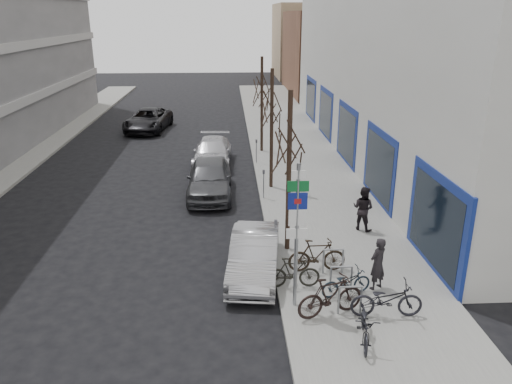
{
  "coord_description": "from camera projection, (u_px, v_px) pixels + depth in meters",
  "views": [
    {
      "loc": [
        0.67,
        -11.79,
        7.67
      ],
      "look_at": [
        1.57,
        4.08,
        2.0
      ],
      "focal_mm": 35.0,
      "sensor_mm": 36.0,
      "label": 1
    }
  ],
  "objects": [
    {
      "name": "bike_far_curb",
      "position": [
        387.0,
        297.0,
        12.99
      ],
      "size": [
        1.92,
        0.65,
        1.16
      ],
      "primitive_type": "imported",
      "rotation": [
        0.0,
        0.0,
        1.53
      ],
      "color": "black",
      "rests_on": "sidewalk_east"
    },
    {
      "name": "brick_building_far",
      "position": [
        348.0,
        53.0,
        50.59
      ],
      "size": [
        12.0,
        14.0,
        8.0
      ],
      "primitive_type": "cube",
      "color": "brown",
      "rests_on": "ground"
    },
    {
      "name": "tree_far",
      "position": [
        262.0,
        82.0,
        27.9
      ],
      "size": [
        1.8,
        1.8,
        5.5
      ],
      "color": "black",
      "rests_on": "ground"
    },
    {
      "name": "tree_near",
      "position": [
        290.0,
        135.0,
        15.68
      ],
      "size": [
        1.8,
        1.8,
        5.5
      ],
      "color": "black",
      "rests_on": "ground"
    },
    {
      "name": "ground",
      "position": [
        207.0,
        312.0,
        13.63
      ],
      "size": [
        120.0,
        120.0,
        0.0
      ],
      "primitive_type": "plane",
      "color": "black",
      "rests_on": "ground"
    },
    {
      "name": "bike_rack",
      "position": [
        341.0,
        276.0,
        14.17
      ],
      "size": [
        0.66,
        2.26,
        0.83
      ],
      "color": "gray",
      "rests_on": "sidewalk_east"
    },
    {
      "name": "tree_mid",
      "position": [
        272.0,
        101.0,
        21.79
      ],
      "size": [
        1.8,
        1.8,
        5.5
      ],
      "color": "black",
      "rests_on": "ground"
    },
    {
      "name": "meter_front",
      "position": [
        276.0,
        234.0,
        16.25
      ],
      "size": [
        0.1,
        0.08,
        1.27
      ],
      "color": "gray",
      "rests_on": "sidewalk_east"
    },
    {
      "name": "highway_sign_pole",
      "position": [
        297.0,
        228.0,
        12.92
      ],
      "size": [
        0.55,
        0.1,
        4.2
      ],
      "color": "gray",
      "rests_on": "ground"
    },
    {
      "name": "meter_mid",
      "position": [
        264.0,
        181.0,
        21.43
      ],
      "size": [
        0.1,
        0.08,
        1.27
      ],
      "color": "gray",
      "rests_on": "sidewalk_east"
    },
    {
      "name": "pedestrian_near",
      "position": [
        378.0,
        264.0,
        14.26
      ],
      "size": [
        0.69,
        0.64,
        1.59
      ],
      "primitive_type": "imported",
      "rotation": [
        0.0,
        0.0,
        3.73
      ],
      "color": "black",
      "rests_on": "sidewalk_east"
    },
    {
      "name": "bike_near_left",
      "position": [
        366.0,
        324.0,
        12.0
      ],
      "size": [
        0.81,
        1.7,
        1.0
      ],
      "primitive_type": "imported",
      "rotation": [
        0.0,
        0.0,
        -0.2
      ],
      "color": "black",
      "rests_on": "sidewalk_east"
    },
    {
      "name": "sidewalk_east",
      "position": [
        312.0,
        187.0,
        23.24
      ],
      "size": [
        5.0,
        70.0,
        0.15
      ],
      "primitive_type": "cube",
      "color": "slate",
      "rests_on": "ground"
    },
    {
      "name": "bike_mid_curb",
      "position": [
        346.0,
        280.0,
        14.04
      ],
      "size": [
        1.58,
        0.85,
        0.93
      ],
      "primitive_type": "imported",
      "rotation": [
        0.0,
        0.0,
        1.85
      ],
      "color": "black",
      "rests_on": "sidewalk_east"
    },
    {
      "name": "bike_far_inner",
      "position": [
        317.0,
        255.0,
        15.32
      ],
      "size": [
        1.8,
        0.57,
        1.09
      ],
      "primitive_type": "imported",
      "rotation": [
        0.0,
        0.0,
        1.59
      ],
      "color": "black",
      "rests_on": "sidewalk_east"
    },
    {
      "name": "lane_car",
      "position": [
        148.0,
        120.0,
        34.72
      ],
      "size": [
        3.12,
        5.67,
        1.5
      ],
      "primitive_type": "imported",
      "rotation": [
        0.0,
        0.0,
        -0.12
      ],
      "color": "black",
      "rests_on": "ground"
    },
    {
      "name": "parked_car_back",
      "position": [
        212.0,
        152.0,
        26.75
      ],
      "size": [
        2.17,
        4.88,
        1.39
      ],
      "primitive_type": "imported",
      "rotation": [
        0.0,
        0.0,
        -0.05
      ],
      "color": "#B1B0B5",
      "rests_on": "ground"
    },
    {
      "name": "bike_mid_inner",
      "position": [
        293.0,
        272.0,
        14.43
      ],
      "size": [
        1.6,
        0.51,
        0.97
      ],
      "primitive_type": "imported",
      "rotation": [
        0.0,
        0.0,
        1.55
      ],
      "color": "black",
      "rests_on": "sidewalk_east"
    },
    {
      "name": "bike_near_right",
      "position": [
        330.0,
        296.0,
        13.04
      ],
      "size": [
        1.98,
        1.1,
        1.15
      ],
      "primitive_type": "imported",
      "rotation": [
        0.0,
        0.0,
        1.87
      ],
      "color": "black",
      "rests_on": "sidewalk_east"
    },
    {
      "name": "parked_car_front",
      "position": [
        254.0,
        255.0,
        15.36
      ],
      "size": [
        1.92,
        4.25,
        1.35
      ],
      "primitive_type": "imported",
      "rotation": [
        0.0,
        0.0,
        -0.12
      ],
      "color": "#A4A4A9",
      "rests_on": "ground"
    },
    {
      "name": "parked_car_mid",
      "position": [
        210.0,
        178.0,
        22.16
      ],
      "size": [
        1.94,
        4.8,
        1.63
      ],
      "primitive_type": "imported",
      "rotation": [
        0.0,
        0.0,
        0.0
      ],
      "color": "#46474B",
      "rests_on": "ground"
    },
    {
      "name": "meter_back",
      "position": [
        256.0,
        149.0,
        26.6
      ],
      "size": [
        0.1,
        0.08,
        1.27
      ],
      "color": "gray",
      "rests_on": "sidewalk_east"
    },
    {
      "name": "pedestrian_far",
      "position": [
        363.0,
        208.0,
        18.23
      ],
      "size": [
        0.74,
        0.72,
        1.68
      ],
      "primitive_type": "imported",
      "rotation": [
        0.0,
        0.0,
        2.43
      ],
      "color": "black",
      "rests_on": "sidewalk_east"
    },
    {
      "name": "tan_building_far",
      "position": [
        326.0,
        41.0,
        64.56
      ],
      "size": [
        13.0,
        12.0,
        9.0
      ],
      "primitive_type": "cube",
      "color": "#937A5B",
      "rests_on": "ground"
    }
  ]
}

